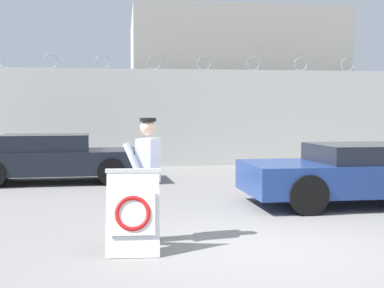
{
  "coord_description": "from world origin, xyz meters",
  "views": [
    {
      "loc": [
        -1.83,
        -6.67,
        1.78
      ],
      "look_at": [
        -0.73,
        1.99,
        1.27
      ],
      "focal_mm": 50.0,
      "sensor_mm": 36.0,
      "label": 1
    }
  ],
  "objects_px": {
    "barricade_sign": "(133,211)",
    "parked_car_front_coupe": "(53,158)",
    "parked_car_rear_sedan": "(360,173)",
    "security_guard": "(148,173)"
  },
  "relations": [
    {
      "from": "barricade_sign",
      "to": "parked_car_front_coupe",
      "type": "relative_size",
      "value": 0.23
    },
    {
      "from": "barricade_sign",
      "to": "parked_car_rear_sedan",
      "type": "distance_m",
      "value": 5.35
    },
    {
      "from": "barricade_sign",
      "to": "security_guard",
      "type": "xyz_separation_m",
      "value": [
        0.22,
        0.56,
        0.42
      ]
    },
    {
      "from": "barricade_sign",
      "to": "parked_car_front_coupe",
      "type": "bearing_deg",
      "value": 107.76
    },
    {
      "from": "security_guard",
      "to": "parked_car_front_coupe",
      "type": "distance_m",
      "value": 6.86
    },
    {
      "from": "barricade_sign",
      "to": "parked_car_front_coupe",
      "type": "xyz_separation_m",
      "value": [
        -1.92,
        7.08,
        0.1
      ]
    },
    {
      "from": "parked_car_front_coupe",
      "to": "parked_car_rear_sedan",
      "type": "distance_m",
      "value": 7.55
    },
    {
      "from": "security_guard",
      "to": "parked_car_rear_sedan",
      "type": "distance_m",
      "value": 4.88
    },
    {
      "from": "security_guard",
      "to": "parked_car_rear_sedan",
      "type": "bearing_deg",
      "value": 142.93
    },
    {
      "from": "security_guard",
      "to": "barricade_sign",
      "type": "bearing_deg",
      "value": 1.94
    }
  ]
}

